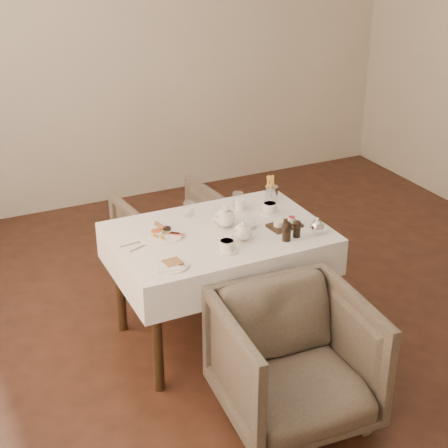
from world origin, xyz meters
TOP-DOWN VIEW (x-y plane):
  - table at (-0.64, 0.04)m, footprint 1.28×0.88m
  - armchair_near at (-0.60, -0.81)m, footprint 0.82×0.84m
  - armchair_far at (-0.60, 0.93)m, footprint 0.77×0.78m
  - breakfast_plate at (-0.97, 0.15)m, footprint 0.27×0.27m
  - side_plate at (-1.06, -0.24)m, footprint 0.20×0.19m
  - teapot_centre at (-0.58, 0.09)m, footprint 0.21×0.18m
  - teapot_front at (-0.56, -0.12)m, footprint 0.17×0.14m
  - creamer at (-0.38, 0.26)m, footprint 0.07×0.07m
  - teacup_near at (-0.70, -0.21)m, footprint 0.13×0.13m
  - teacup_far at (-0.23, 0.15)m, footprint 0.14×0.14m
  - glass_left at (-0.71, 0.33)m, footprint 0.07×0.07m
  - glass_mid at (-0.44, -0.00)m, footprint 0.08×0.08m
  - glass_right at (-0.37, 0.32)m, footprint 0.09×0.09m
  - condiment_board at (-0.25, -0.08)m, footprint 0.21×0.15m
  - pepper_mill_left at (-0.33, -0.24)m, footprint 0.06×0.06m
  - pepper_mill_right at (-0.25, -0.22)m, footprint 0.06×0.06m
  - silver_pot at (-0.12, -0.24)m, footprint 0.11×0.10m
  - fries_cup at (-0.12, 0.31)m, footprint 0.09×0.09m
  - cutlery_fork at (-1.14, 0.11)m, footprint 0.21×0.04m
  - cutlery_knife at (-1.13, 0.05)m, footprint 0.18×0.08m

SIDE VIEW (x-z plane):
  - armchair_far at x=-0.60m, z-range 0.00..0.65m
  - armchair_near at x=-0.60m, z-range 0.00..0.71m
  - table at x=-0.64m, z-range 0.26..1.02m
  - cutlery_knife at x=-1.13m, z-range 0.76..0.76m
  - cutlery_fork at x=-1.14m, z-range 0.76..0.76m
  - side_plate at x=-1.06m, z-range 0.75..0.78m
  - breakfast_plate at x=-0.97m, z-range 0.75..0.78m
  - condiment_board at x=-0.25m, z-range 0.75..0.80m
  - teacup_near at x=-0.70m, z-range 0.75..0.82m
  - teacup_far at x=-0.23m, z-range 0.75..0.82m
  - creamer at x=-0.38m, z-range 0.76..0.83m
  - glass_mid at x=-0.44m, z-range 0.76..0.85m
  - glass_left at x=-0.71m, z-range 0.76..0.85m
  - glass_right at x=-0.37m, z-range 0.76..0.85m
  - pepper_mill_right at x=-0.25m, z-range 0.76..0.86m
  - silver_pot at x=-0.12m, z-range 0.76..0.86m
  - teapot_front at x=-0.56m, z-range 0.76..0.88m
  - pepper_mill_left at x=-0.33m, z-range 0.76..0.88m
  - teapot_centre at x=-0.58m, z-range 0.76..0.90m
  - fries_cup at x=-0.12m, z-range 0.74..0.92m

